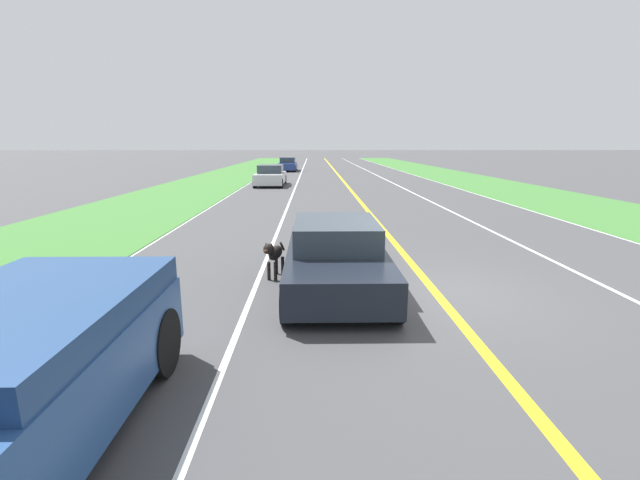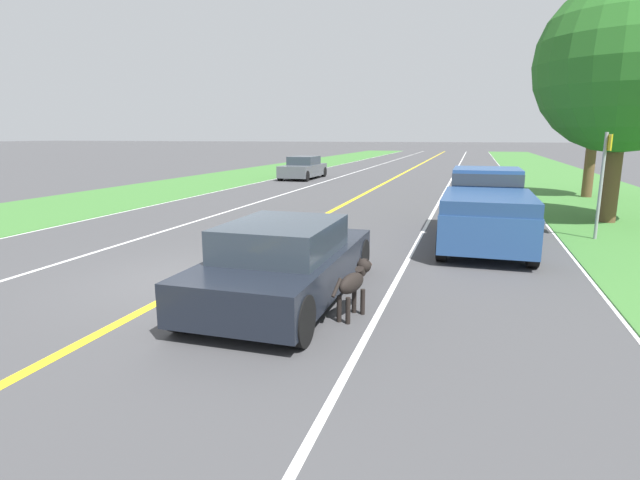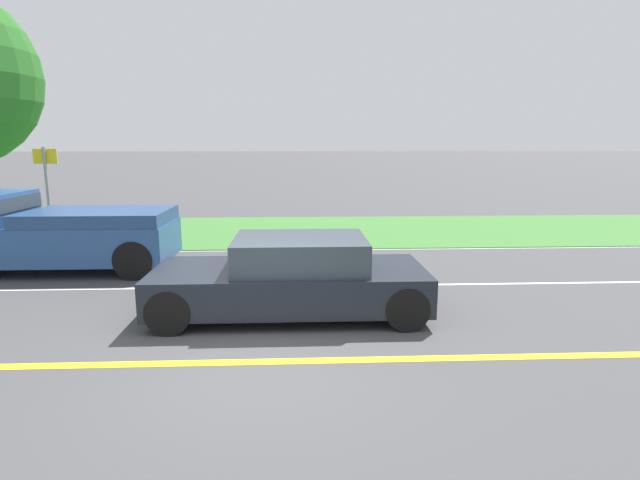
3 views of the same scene
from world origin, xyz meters
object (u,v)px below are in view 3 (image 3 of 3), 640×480
Objects in this scene: pickup_truck at (37,230)px; dog at (319,264)px; street_sign at (47,185)px; ego_car at (292,278)px.

dog is at bearing -107.37° from pickup_truck.
dog is 6.52m from pickup_truck.
street_sign is at bearing 72.18° from dog.
ego_car is 1.64× the size of street_sign.
street_sign reaches higher than pickup_truck.
dog is at bearing -21.46° from ego_car.
dog is 0.41× the size of street_sign.
pickup_truck is (3.21, 5.71, 0.29)m from ego_car.
ego_car is at bearing -131.58° from street_sign.
street_sign is (4.71, 7.23, 1.17)m from dog.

